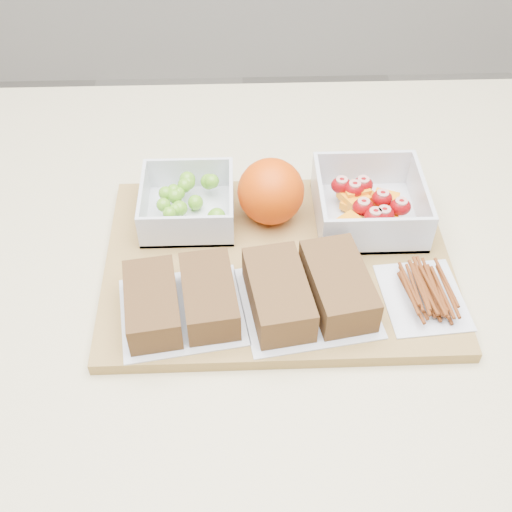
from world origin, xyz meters
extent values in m
cube|color=beige|center=(0.00, 0.00, 0.45)|extent=(1.20, 0.90, 0.90)
cube|color=#9F7C42|center=(0.02, 0.02, 0.91)|extent=(0.42, 0.30, 0.02)
cube|color=silver|center=(-0.09, 0.10, 0.92)|extent=(0.12, 0.12, 0.00)
cube|color=silver|center=(-0.09, 0.16, 0.94)|extent=(0.12, 0.00, 0.05)
cube|color=silver|center=(-0.09, 0.05, 0.94)|extent=(0.12, 0.00, 0.05)
cube|color=silver|center=(-0.03, 0.10, 0.94)|extent=(0.00, 0.11, 0.05)
cube|color=silver|center=(-0.15, 0.10, 0.94)|extent=(0.00, 0.11, 0.05)
sphere|color=#5EA221|center=(-0.10, 0.09, 0.94)|extent=(0.02, 0.02, 0.02)
sphere|color=#5EA221|center=(-0.12, 0.09, 0.94)|extent=(0.02, 0.02, 0.02)
sphere|color=#5EA221|center=(-0.10, 0.13, 0.95)|extent=(0.02, 0.02, 0.02)
sphere|color=#5EA221|center=(-0.08, 0.11, 0.93)|extent=(0.02, 0.02, 0.02)
sphere|color=#5EA221|center=(-0.12, 0.12, 0.94)|extent=(0.02, 0.02, 0.02)
sphere|color=#5EA221|center=(-0.10, 0.09, 0.94)|extent=(0.02, 0.02, 0.02)
sphere|color=#5EA221|center=(-0.11, 0.12, 0.95)|extent=(0.02, 0.02, 0.02)
sphere|color=#5EA221|center=(-0.05, 0.06, 0.95)|extent=(0.02, 0.02, 0.02)
sphere|color=#5EA221|center=(-0.06, 0.14, 0.94)|extent=(0.02, 0.02, 0.02)
sphere|color=#5EA221|center=(-0.09, 0.14, 0.95)|extent=(0.02, 0.02, 0.02)
sphere|color=#5EA221|center=(-0.11, 0.08, 0.94)|extent=(0.02, 0.02, 0.02)
sphere|color=#5EA221|center=(-0.06, 0.13, 0.95)|extent=(0.02, 0.02, 0.02)
sphere|color=#5EA221|center=(-0.09, 0.06, 0.94)|extent=(0.02, 0.02, 0.02)
sphere|color=#5EA221|center=(-0.10, 0.13, 0.94)|extent=(0.02, 0.02, 0.02)
sphere|color=#5EA221|center=(-0.11, 0.11, 0.94)|extent=(0.02, 0.02, 0.02)
sphere|color=#5EA221|center=(-0.09, 0.13, 0.95)|extent=(0.02, 0.02, 0.02)
sphere|color=#5EA221|center=(-0.05, 0.06, 0.95)|extent=(0.02, 0.02, 0.02)
sphere|color=#5EA221|center=(-0.05, 0.06, 0.93)|extent=(0.02, 0.02, 0.02)
sphere|color=#5EA221|center=(-0.10, 0.12, 0.94)|extent=(0.02, 0.02, 0.02)
sphere|color=#5EA221|center=(-0.10, 0.09, 0.94)|extent=(0.02, 0.02, 0.02)
cube|color=silver|center=(0.14, 0.09, 0.92)|extent=(0.13, 0.13, 0.01)
cube|color=silver|center=(0.14, 0.16, 0.94)|extent=(0.13, 0.01, 0.06)
cube|color=silver|center=(0.14, 0.03, 0.94)|extent=(0.13, 0.01, 0.06)
cube|color=silver|center=(0.21, 0.09, 0.94)|extent=(0.01, 0.12, 0.06)
cube|color=silver|center=(0.08, 0.09, 0.94)|extent=(0.01, 0.12, 0.06)
cube|color=orange|center=(0.15, 0.07, 0.93)|extent=(0.04, 0.04, 0.01)
cube|color=orange|center=(0.13, 0.11, 0.93)|extent=(0.05, 0.06, 0.01)
cube|color=orange|center=(0.15, 0.10, 0.93)|extent=(0.05, 0.05, 0.01)
cube|color=orange|center=(0.17, 0.11, 0.93)|extent=(0.04, 0.05, 0.01)
cube|color=orange|center=(0.12, 0.11, 0.94)|extent=(0.04, 0.05, 0.01)
cube|color=orange|center=(0.13, 0.11, 0.95)|extent=(0.04, 0.03, 0.01)
cube|color=orange|center=(0.11, 0.05, 0.94)|extent=(0.04, 0.04, 0.01)
cube|color=orange|center=(0.16, 0.06, 0.93)|extent=(0.04, 0.04, 0.01)
cube|color=orange|center=(0.13, 0.10, 0.93)|extent=(0.04, 0.04, 0.01)
ellipsoid|color=#90070C|center=(0.16, 0.09, 0.95)|extent=(0.03, 0.02, 0.02)
ellipsoid|color=#90070C|center=(0.15, 0.06, 0.95)|extent=(0.03, 0.02, 0.02)
ellipsoid|color=#90070C|center=(0.11, 0.12, 0.95)|extent=(0.03, 0.02, 0.02)
ellipsoid|color=#90070C|center=(0.18, 0.07, 0.95)|extent=(0.03, 0.02, 0.02)
ellipsoid|color=#90070C|center=(0.12, 0.11, 0.95)|extent=(0.03, 0.02, 0.02)
ellipsoid|color=#90070C|center=(0.14, 0.06, 0.95)|extent=(0.03, 0.02, 0.02)
ellipsoid|color=#90070C|center=(0.13, 0.08, 0.95)|extent=(0.03, 0.02, 0.02)
ellipsoid|color=#90070C|center=(0.14, 0.12, 0.95)|extent=(0.03, 0.02, 0.02)
sphere|color=#E54705|center=(0.02, 0.10, 0.96)|extent=(0.08, 0.08, 0.08)
cube|color=silver|center=(-0.09, -0.06, 0.92)|extent=(0.15, 0.14, 0.00)
cube|color=brown|center=(-0.12, -0.06, 0.94)|extent=(0.07, 0.11, 0.04)
cube|color=brown|center=(-0.06, -0.05, 0.94)|extent=(0.07, 0.11, 0.04)
cube|color=silver|center=(0.05, -0.05, 0.92)|extent=(0.17, 0.15, 0.00)
cube|color=brown|center=(0.02, -0.06, 0.94)|extent=(0.08, 0.12, 0.04)
cube|color=brown|center=(0.08, -0.05, 0.94)|extent=(0.08, 0.12, 0.04)
cube|color=silver|center=(0.18, -0.05, 0.92)|extent=(0.10, 0.12, 0.00)
camera|label=1|loc=(-0.02, -0.52, 1.48)|focal=45.00mm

